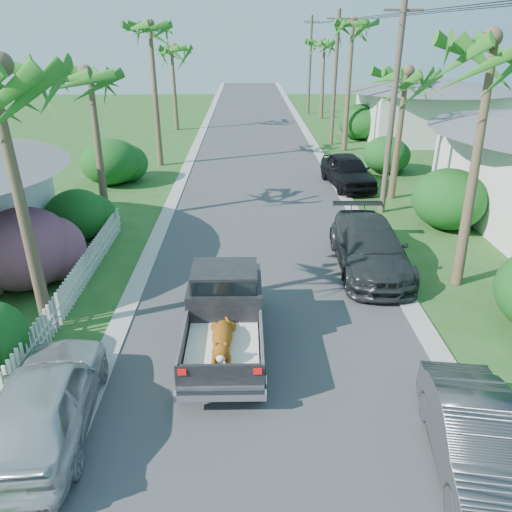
{
  "coord_description": "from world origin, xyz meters",
  "views": [
    {
      "loc": [
        -0.65,
        -8.79,
        7.67
      ],
      "look_at": [
        -0.38,
        5.05,
        1.4
      ],
      "focal_mm": 35.0,
      "sensor_mm": 36.0,
      "label": 1
    }
  ],
  "objects_px": {
    "parked_car_rm": "(370,247)",
    "palm_l_d": "(172,47)",
    "palm_r_a": "(498,40)",
    "utility_pole_d": "(310,65)",
    "parked_car_rn": "(476,441)",
    "house_right_far": "(426,110)",
    "palm_r_b": "(406,72)",
    "utility_pole_b": "(393,109)",
    "pickup_truck": "(225,308)",
    "parked_car_rf": "(348,171)",
    "palm_l_c": "(150,26)",
    "parked_car_ln": "(45,401)",
    "palm_r_d": "(325,42)",
    "utility_pole_c": "(335,78)",
    "palm_r_c": "(353,23)",
    "palm_l_b": "(88,73)"
  },
  "relations": [
    {
      "from": "parked_car_rm",
      "to": "palm_l_d",
      "type": "height_order",
      "value": "palm_l_d"
    },
    {
      "from": "palm_r_b",
      "to": "pickup_truck",
      "type": "bearing_deg",
      "value": -122.3
    },
    {
      "from": "utility_pole_b",
      "to": "utility_pole_c",
      "type": "bearing_deg",
      "value": 90.0
    },
    {
      "from": "utility_pole_b",
      "to": "utility_pole_d",
      "type": "xyz_separation_m",
      "value": [
        0.0,
        30.0,
        0.0
      ]
    },
    {
      "from": "palm_r_d",
      "to": "house_right_far",
      "type": "bearing_deg",
      "value": -56.98
    },
    {
      "from": "parked_car_ln",
      "to": "palm_l_d",
      "type": "height_order",
      "value": "palm_l_d"
    },
    {
      "from": "palm_r_b",
      "to": "house_right_far",
      "type": "xyz_separation_m",
      "value": [
        6.4,
        15.0,
        -3.83
      ]
    },
    {
      "from": "house_right_far",
      "to": "utility_pole_b",
      "type": "distance_m",
      "value": 18.71
    },
    {
      "from": "palm_r_a",
      "to": "palm_r_b",
      "type": "height_order",
      "value": "palm_r_a"
    },
    {
      "from": "palm_l_d",
      "to": "palm_r_c",
      "type": "xyz_separation_m",
      "value": [
        12.7,
        -8.0,
        1.67
      ]
    },
    {
      "from": "palm_l_d",
      "to": "palm_r_b",
      "type": "distance_m",
      "value": 23.08
    },
    {
      "from": "utility_pole_c",
      "to": "palm_r_a",
      "type": "bearing_deg",
      "value": -88.18
    },
    {
      "from": "palm_l_b",
      "to": "palm_r_a",
      "type": "distance_m",
      "value": 14.47
    },
    {
      "from": "palm_l_b",
      "to": "palm_l_c",
      "type": "xyz_separation_m",
      "value": [
        0.8,
        10.0,
        1.77
      ]
    },
    {
      "from": "palm_r_c",
      "to": "utility_pole_d",
      "type": "bearing_deg",
      "value": 92.02
    },
    {
      "from": "palm_l_d",
      "to": "palm_r_b",
      "type": "bearing_deg",
      "value": -55.41
    },
    {
      "from": "parked_car_rn",
      "to": "pickup_truck",
      "type": "bearing_deg",
      "value": 145.62
    },
    {
      "from": "palm_l_d",
      "to": "palm_r_d",
      "type": "relative_size",
      "value": 0.96
    },
    {
      "from": "palm_r_c",
      "to": "house_right_far",
      "type": "distance_m",
      "value": 9.9
    },
    {
      "from": "palm_l_c",
      "to": "palm_r_d",
      "type": "relative_size",
      "value": 1.15
    },
    {
      "from": "parked_car_rn",
      "to": "parked_car_rm",
      "type": "bearing_deg",
      "value": 97.92
    },
    {
      "from": "parked_car_rm",
      "to": "house_right_far",
      "type": "bearing_deg",
      "value": 69.37
    },
    {
      "from": "palm_r_b",
      "to": "utility_pole_d",
      "type": "distance_m",
      "value": 28.05
    },
    {
      "from": "palm_l_c",
      "to": "palm_l_d",
      "type": "bearing_deg",
      "value": 92.39
    },
    {
      "from": "pickup_truck",
      "to": "utility_pole_c",
      "type": "relative_size",
      "value": 0.57
    },
    {
      "from": "palm_r_c",
      "to": "palm_l_b",
      "type": "bearing_deg",
      "value": -132.88
    },
    {
      "from": "parked_car_rn",
      "to": "palm_r_b",
      "type": "height_order",
      "value": "palm_r_b"
    },
    {
      "from": "palm_r_a",
      "to": "utility_pole_d",
      "type": "xyz_separation_m",
      "value": [
        -0.7,
        37.0,
        -2.82
      ]
    },
    {
      "from": "house_right_far",
      "to": "pickup_truck",
      "type": "bearing_deg",
      "value": -117.46
    },
    {
      "from": "parked_car_rm",
      "to": "parked_car_ln",
      "type": "bearing_deg",
      "value": -135.95
    },
    {
      "from": "utility_pole_b",
      "to": "pickup_truck",
      "type": "bearing_deg",
      "value": -123.33
    },
    {
      "from": "parked_car_rf",
      "to": "palm_l_c",
      "type": "distance_m",
      "value": 13.73
    },
    {
      "from": "parked_car_rm",
      "to": "parked_car_rf",
      "type": "xyz_separation_m",
      "value": [
        1.13,
        10.16,
        0.02
      ]
    },
    {
      "from": "parked_car_rm",
      "to": "palm_r_b",
      "type": "xyz_separation_m",
      "value": [
        3.0,
        8.0,
        5.13
      ]
    },
    {
      "from": "parked_car_ln",
      "to": "palm_r_a",
      "type": "distance_m",
      "value": 14.55
    },
    {
      "from": "parked_car_rf",
      "to": "palm_r_b",
      "type": "distance_m",
      "value": 5.86
    },
    {
      "from": "house_right_far",
      "to": "palm_l_c",
      "type": "bearing_deg",
      "value": -157.17
    },
    {
      "from": "palm_l_b",
      "to": "palm_r_c",
      "type": "distance_m",
      "value": 19.21
    },
    {
      "from": "palm_r_d",
      "to": "utility_pole_c",
      "type": "height_order",
      "value": "utility_pole_c"
    },
    {
      "from": "parked_car_rn",
      "to": "parked_car_rf",
      "type": "height_order",
      "value": "parked_car_rf"
    },
    {
      "from": "parked_car_ln",
      "to": "palm_l_c",
      "type": "distance_m",
      "value": 23.8
    },
    {
      "from": "palm_r_b",
      "to": "palm_r_d",
      "type": "height_order",
      "value": "palm_r_d"
    },
    {
      "from": "parked_car_rf",
      "to": "parked_car_ln",
      "type": "bearing_deg",
      "value": -125.47
    },
    {
      "from": "palm_r_d",
      "to": "utility_pole_d",
      "type": "height_order",
      "value": "utility_pole_d"
    },
    {
      "from": "pickup_truck",
      "to": "parked_car_rn",
      "type": "relative_size",
      "value": 1.24
    },
    {
      "from": "parked_car_rn",
      "to": "palm_r_d",
      "type": "distance_m",
      "value": 42.36
    },
    {
      "from": "house_right_far",
      "to": "utility_pole_b",
      "type": "relative_size",
      "value": 1.0
    },
    {
      "from": "house_right_far",
      "to": "utility_pole_b",
      "type": "xyz_separation_m",
      "value": [
        -7.4,
        -17.0,
        2.48
      ]
    },
    {
      "from": "palm_r_c",
      "to": "utility_pole_c",
      "type": "distance_m",
      "value": 4.08
    },
    {
      "from": "palm_l_c",
      "to": "palm_r_a",
      "type": "height_order",
      "value": "palm_l_c"
    }
  ]
}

